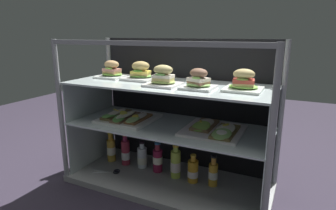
{
  "coord_description": "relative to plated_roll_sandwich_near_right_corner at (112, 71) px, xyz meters",
  "views": [
    {
      "loc": [
        0.74,
        -1.51,
        0.97
      ],
      "look_at": [
        0.0,
        0.0,
        0.54
      ],
      "focal_mm": 30.12,
      "sensor_mm": 36.0,
      "label": 1
    }
  ],
  "objects": [
    {
      "name": "juice_bottle_front_right_end",
      "position": [
        0.62,
        -0.02,
        -0.6
      ],
      "size": [
        0.07,
        0.07,
        0.19
      ],
      "color": "gold",
      "rests_on": "case_base_deck"
    },
    {
      "name": "plated_roll_sandwich_left_of_center",
      "position": [
        0.45,
        -0.12,
        0.0
      ],
      "size": [
        0.19,
        0.19,
        0.12
      ],
      "color": "white",
      "rests_on": "shelf_upper_glass"
    },
    {
      "name": "juice_bottle_tucked_behind",
      "position": [
        0.08,
        0.0,
        -0.59
      ],
      "size": [
        0.06,
        0.06,
        0.23
      ],
      "color": "#9B283B",
      "rests_on": "case_base_deck"
    },
    {
      "name": "riser_upper_tier",
      "position": [
        0.46,
        -0.06,
        -0.18
      ],
      "size": [
        1.24,
        0.49,
        0.25
      ],
      "color": "silver",
      "rests_on": "shelf_lower_glass"
    },
    {
      "name": "plated_roll_sandwich_mid_right",
      "position": [
        0.91,
        -0.07,
        -0.0
      ],
      "size": [
        0.2,
        0.2,
        0.12
      ],
      "color": "white",
      "rests_on": "shelf_upper_glass"
    },
    {
      "name": "plated_roll_sandwich_mid_left",
      "position": [
        0.67,
        -0.12,
        0.0
      ],
      "size": [
        0.18,
        0.18,
        0.11
      ],
      "color": "white",
      "rests_on": "shelf_upper_glass"
    },
    {
      "name": "case_base_deck",
      "position": [
        0.46,
        -0.06,
        -0.7
      ],
      "size": [
        1.31,
        0.55,
        0.04
      ],
      "primitive_type": "cube",
      "color": "#9C9D9C",
      "rests_on": "ground"
    },
    {
      "name": "juice_bottle_front_middle",
      "position": [
        0.35,
        0.01,
        -0.59
      ],
      "size": [
        0.07,
        0.07,
        0.21
      ],
      "color": "#961D42",
      "rests_on": "case_base_deck"
    },
    {
      "name": "shelf_upper_glass",
      "position": [
        0.46,
        -0.06,
        -0.05
      ],
      "size": [
        1.26,
        0.5,
        0.01
      ],
      "primitive_type": "cube",
      "color": "silver",
      "rests_on": "riser_upper_tier"
    },
    {
      "name": "juice_bottle_back_left",
      "position": [
        0.49,
        -0.01,
        -0.58
      ],
      "size": [
        0.07,
        0.07,
        0.23
      ],
      "color": "#B8D24A",
      "rests_on": "case_base_deck"
    },
    {
      "name": "case_frame",
      "position": [
        0.46,
        0.11,
        -0.21
      ],
      "size": [
        1.31,
        0.55,
        0.94
      ],
      "color": "gray",
      "rests_on": "ground"
    },
    {
      "name": "open_sandwich_tray_center",
      "position": [
        0.76,
        -0.05,
        -0.29
      ],
      "size": [
        0.34,
        0.36,
        0.06
      ],
      "color": "white",
      "rests_on": "shelf_lower_glass"
    },
    {
      "name": "shelf_lower_glass",
      "position": [
        0.46,
        -0.06,
        -0.31
      ],
      "size": [
        1.26,
        0.5,
        0.01
      ],
      "primitive_type": "cube",
      "color": "silver",
      "rests_on": "riser_lower_tier"
    },
    {
      "name": "juice_bottle_front_left_end",
      "position": [
        -0.05,
        0.01,
        -0.59
      ],
      "size": [
        0.06,
        0.06,
        0.22
      ],
      "color": "gold",
      "rests_on": "case_base_deck"
    },
    {
      "name": "ground_plane",
      "position": [
        0.46,
        -0.06,
        -0.73
      ],
      "size": [
        6.0,
        6.0,
        0.02
      ],
      "primitive_type": "cube",
      "color": "#302938",
      "rests_on": "ground"
    },
    {
      "name": "juice_bottle_back_center",
      "position": [
        0.75,
        -0.01,
        -0.6
      ],
      "size": [
        0.06,
        0.06,
        0.2
      ],
      "color": "gold",
      "rests_on": "case_base_deck"
    },
    {
      "name": "open_sandwich_tray_near_left_corner",
      "position": [
        0.16,
        -0.08,
        -0.29
      ],
      "size": [
        0.34,
        0.35,
        0.07
      ],
      "color": "white",
      "rests_on": "shelf_lower_glass"
    },
    {
      "name": "riser_lower_tier",
      "position": [
        0.46,
        -0.06,
        -0.5
      ],
      "size": [
        1.24,
        0.49,
        0.36
      ],
      "color": "silver",
      "rests_on": "case_base_deck"
    },
    {
      "name": "juice_bottle_front_second",
      "position": [
        0.22,
        0.02,
        -0.6
      ],
      "size": [
        0.07,
        0.07,
        0.19
      ],
      "color": "white",
      "rests_on": "case_base_deck"
    },
    {
      "name": "plated_roll_sandwich_far_right",
      "position": [
        0.23,
        0.01,
        0.0
      ],
      "size": [
        0.21,
        0.21,
        0.12
      ],
      "color": "white",
      "rests_on": "shelf_upper_glass"
    },
    {
      "name": "plated_roll_sandwich_near_right_corner",
      "position": [
        0.0,
        0.0,
        0.0
      ],
      "size": [
        0.19,
        0.19,
        0.12
      ],
      "color": "white",
      "rests_on": "shelf_upper_glass"
    },
    {
      "name": "kitchen_scissors",
      "position": [
        0.07,
        -0.14,
        -0.67
      ],
      "size": [
        0.19,
        0.13,
        0.01
      ],
      "color": "silver",
      "rests_on": "case_base_deck"
    }
  ]
}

